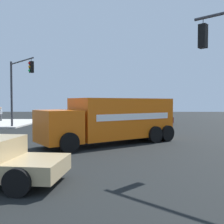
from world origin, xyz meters
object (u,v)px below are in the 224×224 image
Objects in this scene: delivery_truck at (113,120)px; sedan_maroon at (153,118)px; traffic_light_primary at (18,83)px; pedestrian_near_corner at (1,113)px.

sedan_maroon is at bearing 162.59° from delivery_truck.
sedan_maroon is at bearing 113.15° from traffic_light_primary.
traffic_light_primary reaches higher than sedan_maroon.
pedestrian_near_corner is (-16.58, -14.00, -0.30)m from delivery_truck.
traffic_light_primary is at bearing 32.49° from pedestrian_near_corner.
delivery_truck is 12.54m from traffic_light_primary.
pedestrian_near_corner is at bearing -139.84° from delivery_truck.
traffic_light_primary reaches higher than delivery_truck.
traffic_light_primary reaches higher than pedestrian_near_corner.
pedestrian_near_corner is at bearing -147.51° from traffic_light_primary.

